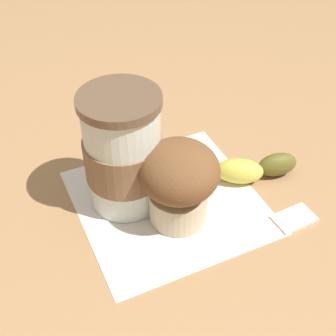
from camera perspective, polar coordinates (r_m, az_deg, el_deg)
ground_plane at (r=0.59m, az=0.00°, el=-4.15°), size 3.00×3.00×0.00m
paper_napkin at (r=0.59m, az=0.00°, el=-4.10°), size 0.22×0.22×0.00m
coffee_cup at (r=0.54m, az=-5.48°, el=1.84°), size 0.09×0.09×0.15m
muffin at (r=0.53m, az=1.05°, el=-1.55°), size 0.09×0.09×0.11m
banana at (r=0.61m, az=8.59°, el=-0.05°), size 0.15×0.09×0.03m
sugar_packet at (r=0.59m, az=15.15°, el=-5.84°), size 0.05×0.03×0.01m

